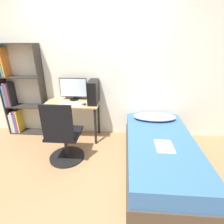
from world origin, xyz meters
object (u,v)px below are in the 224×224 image
Objects in this scene: office_chair at (64,140)px; keyboard at (70,104)px; bed at (160,153)px; bookshelf at (16,95)px; pc_tower at (93,92)px; monitor at (73,89)px.

office_chair is 0.72m from keyboard.
bookshelf is at bearing 161.96° from bed.
bookshelf is 1.73× the size of office_chair.
bookshelf is 1.55m from pc_tower.
bookshelf is at bearing 176.20° from pc_tower.
pc_tower is at bearing -17.54° from monitor.
office_chair is 0.51× the size of bed.
bookshelf is at bearing -178.74° from monitor.
bed is 1.73m from keyboard.
bed is at bearing -34.36° from pc_tower.
monitor reaches higher than office_chair.
bed is at bearing -0.55° from office_chair.
bed is 3.84× the size of monitor.
bed is at bearing -18.04° from bookshelf.
monitor is at bearing 162.46° from pc_tower.
bed is 1.53m from pc_tower.
office_chair is 1.96× the size of monitor.
bookshelf is 1.15m from monitor.
bookshelf reaches higher than bed.
office_chair is 1.05m from monitor.
monitor is at bearing 1.26° from bookshelf.
bookshelf reaches higher than office_chair.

